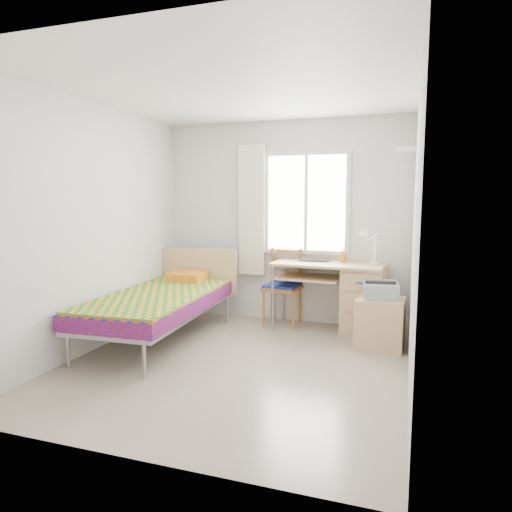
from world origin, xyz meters
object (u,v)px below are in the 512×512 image
(chair, at_px, (284,282))
(printer, at_px, (381,289))
(bed, at_px, (162,300))
(cabinet, at_px, (380,323))
(desk, at_px, (357,296))

(chair, bearing_deg, printer, -17.37)
(bed, xyz_separation_m, cabinet, (2.37, 0.50, -0.19))
(desk, distance_m, cabinet, 0.60)
(desk, bearing_deg, cabinet, -55.36)
(bed, height_order, cabinet, bed)
(printer, bearing_deg, desk, 115.37)
(desk, xyz_separation_m, cabinet, (0.29, -0.49, -0.18))
(desk, height_order, printer, desk)
(chair, bearing_deg, cabinet, -18.56)
(cabinet, bearing_deg, chair, 157.19)
(chair, relative_size, cabinet, 1.80)
(bed, height_order, printer, bed)
(desk, height_order, chair, chair)
(bed, height_order, chair, chair)
(bed, relative_size, printer, 4.96)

